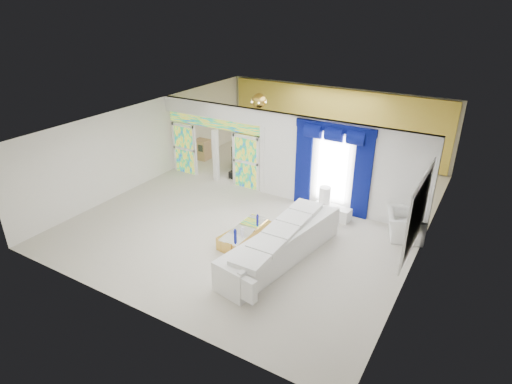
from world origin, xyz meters
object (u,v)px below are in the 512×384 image
Objects in this scene: coffee_table at (245,235)px; armchair at (405,225)px; console_table at (332,211)px; grand_piano at (260,155)px; white_sofa at (281,246)px.

armchair is (3.90, 2.63, 0.19)m from coffee_table.
armchair reaches higher than console_table.
armchair is at bearing -20.07° from grand_piano.
coffee_table is 4.71m from armchair.
white_sofa is 3.00m from console_table.
coffee_table is at bearing 106.56° from armchair.
coffee_table is 0.89× the size of grand_piano.
coffee_table is at bearing 177.35° from white_sofa.
grand_piano is at bearing 115.77° from coffee_table.
coffee_table is 5.92m from grand_piano.
white_sofa is at bearing 121.51° from armchair.
white_sofa reaches higher than console_table.
coffee_table is (-1.35, 0.30, -0.21)m from white_sofa.
console_table is at bearing 71.44° from armchair.
armchair is 7.01m from grand_piano.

